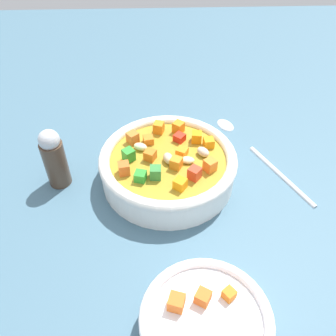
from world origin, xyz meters
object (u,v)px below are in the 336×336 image
soup_bowl_main (168,165)px  spoon (252,148)px  pepper_shaker (55,156)px  side_bowl_small (205,324)px

soup_bowl_main → spoon: bearing=-66.5°
pepper_shaker → side_bowl_small: bearing=-141.0°
spoon → side_bowl_small: (-28.49, 11.01, 1.70)cm
spoon → pepper_shaker: (-5.60, 29.55, 4.22)cm
spoon → pepper_shaker: size_ratio=2.34×
side_bowl_small → pepper_shaker: 29.56cm
spoon → side_bowl_small: bearing=133.0°
pepper_shaker → soup_bowl_main: bearing=-91.5°
soup_bowl_main → pepper_shaker: size_ratio=2.10×
side_bowl_small → soup_bowl_main: bearing=7.1°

